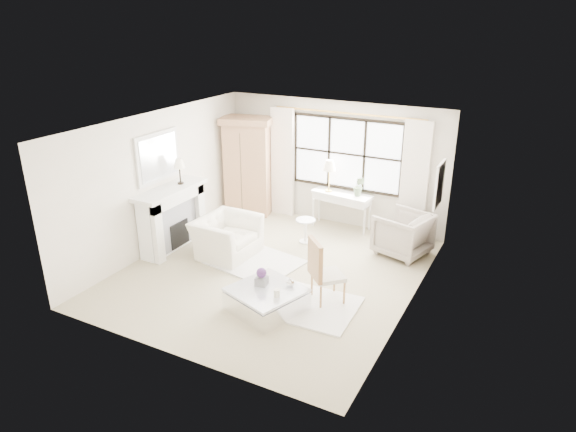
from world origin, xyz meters
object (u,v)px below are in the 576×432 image
(coffee_table, at_px, (267,300))
(club_armchair, at_px, (227,237))
(console_table, at_px, (341,211))
(armoire, at_px, (248,165))

(coffee_table, bearing_deg, club_armchair, 159.45)
(console_table, bearing_deg, armoire, -169.41)
(armoire, height_order, console_table, armoire)
(armoire, height_order, club_armchair, armoire)
(console_table, relative_size, club_armchair, 1.16)
(club_armchair, distance_m, coffee_table, 2.17)
(armoire, bearing_deg, club_armchair, -84.59)
(console_table, xyz_separation_m, coffee_table, (0.22, -3.64, -0.22))
(armoire, height_order, coffee_table, armoire)
(armoire, relative_size, coffee_table, 1.76)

